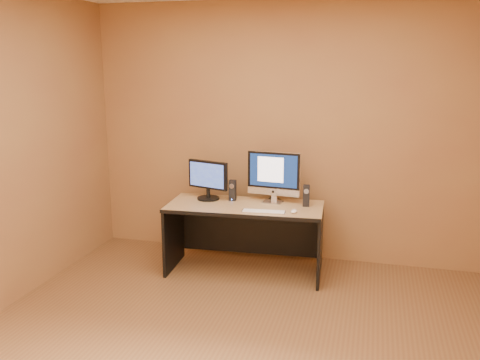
# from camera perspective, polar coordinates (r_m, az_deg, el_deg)

# --- Properties ---
(floor) EXTENTS (4.00, 4.00, 0.00)m
(floor) POSITION_cam_1_polar(r_m,az_deg,el_deg) (3.74, -1.10, -19.10)
(floor) COLOR brown
(floor) RESTS_ON ground
(walls) EXTENTS (4.00, 4.00, 2.60)m
(walls) POSITION_cam_1_polar(r_m,az_deg,el_deg) (3.24, -1.20, 0.74)
(walls) COLOR olive
(walls) RESTS_ON ground
(desk) EXTENTS (1.50, 0.73, 0.68)m
(desk) POSITION_cam_1_polar(r_m,az_deg,el_deg) (4.91, 0.53, -6.63)
(desk) COLOR tan
(desk) RESTS_ON ground
(imac) EXTENTS (0.54, 0.24, 0.50)m
(imac) POSITION_cam_1_polar(r_m,az_deg,el_deg) (4.85, 3.73, 0.35)
(imac) COLOR #B8B9BD
(imac) RESTS_ON desk
(second_monitor) EXTENTS (0.48, 0.33, 0.38)m
(second_monitor) POSITION_cam_1_polar(r_m,az_deg,el_deg) (4.98, -3.61, -0.02)
(second_monitor) COLOR black
(second_monitor) RESTS_ON desk
(speaker_left) EXTENTS (0.06, 0.07, 0.20)m
(speaker_left) POSITION_cam_1_polar(r_m,az_deg,el_deg) (4.95, -0.84, -1.17)
(speaker_left) COLOR black
(speaker_left) RESTS_ON desk
(speaker_right) EXTENTS (0.07, 0.07, 0.20)m
(speaker_right) POSITION_cam_1_polar(r_m,az_deg,el_deg) (4.79, 7.45, -1.76)
(speaker_right) COLOR black
(speaker_right) RESTS_ON desk
(keyboard) EXTENTS (0.40, 0.14, 0.02)m
(keyboard) POSITION_cam_1_polar(r_m,az_deg,el_deg) (4.58, 2.66, -3.56)
(keyboard) COLOR silver
(keyboard) RESTS_ON desk
(mouse) EXTENTS (0.06, 0.10, 0.03)m
(mouse) POSITION_cam_1_polar(r_m,az_deg,el_deg) (4.58, 6.08, -3.51)
(mouse) COLOR white
(mouse) RESTS_ON desk
(cable_a) EXTENTS (0.11, 0.18, 0.01)m
(cable_a) POSITION_cam_1_polar(r_m,az_deg,el_deg) (5.01, 4.50, -2.17)
(cable_a) COLOR black
(cable_a) RESTS_ON desk
(cable_b) EXTENTS (0.05, 0.16, 0.01)m
(cable_b) POSITION_cam_1_polar(r_m,az_deg,el_deg) (5.03, 3.29, -2.09)
(cable_b) COLOR black
(cable_b) RESTS_ON desk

